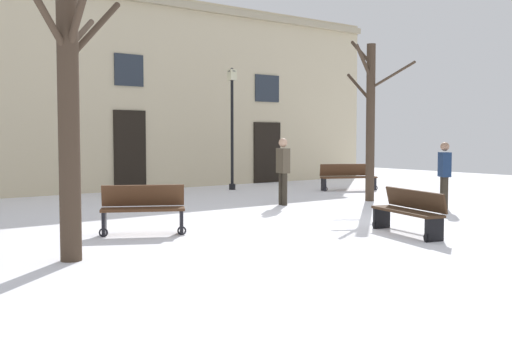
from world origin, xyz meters
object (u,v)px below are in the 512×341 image
object	(u,v)px
bench_by_litter_bin	(409,211)
person_near_bench	(283,168)
tree_near_facade	(69,106)
bench_facing_shops	(348,177)
tree_center	(370,115)
streetlamp	(232,116)
bench_near_lamp	(143,209)
person_crossing_plaza	(444,172)

from	to	relation	value
bench_by_litter_bin	person_near_bench	world-z (taller)	person_near_bench
tree_near_facade	bench_facing_shops	bearing A→B (deg)	25.57
tree_center	streetlamp	bearing A→B (deg)	101.92
tree_center	bench_by_litter_bin	world-z (taller)	tree_center
bench_near_lamp	person_near_bench	bearing A→B (deg)	49.59
person_crossing_plaza	streetlamp	bearing A→B (deg)	-136.69
streetlamp	bench_near_lamp	distance (m)	9.56
bench_near_lamp	tree_center	bearing A→B (deg)	38.01
bench_near_lamp	tree_near_facade	bearing A→B (deg)	-113.38
streetlamp	person_crossing_plaza	bearing A→B (deg)	-80.94
tree_center	bench_near_lamp	size ratio (longest dim) A/B	2.91
bench_near_lamp	bench_by_litter_bin	distance (m)	4.99
tree_near_facade	bench_facing_shops	size ratio (longest dim) A/B	2.21
tree_near_facade	tree_center	xyz separation A→B (m)	(9.69, 2.88, 0.15)
tree_center	bench_near_lamp	distance (m)	8.10
bench_near_lamp	bench_facing_shops	size ratio (longest dim) A/B	0.83
person_near_bench	person_crossing_plaza	bearing A→B (deg)	-129.00
tree_center	bench_facing_shops	bearing A→B (deg)	54.38
person_near_bench	streetlamp	bearing A→B (deg)	-9.82
bench_near_lamp	person_crossing_plaza	distance (m)	7.94
bench_by_litter_bin	person_crossing_plaza	size ratio (longest dim) A/B	1.08
tree_near_facade	bench_by_litter_bin	xyz separation A→B (m)	(5.88, -1.52, -1.84)
bench_near_lamp	bench_facing_shops	distance (m)	10.46
bench_facing_shops	person_near_bench	distance (m)	5.01
bench_facing_shops	streetlamp	bearing A→B (deg)	165.07
tree_near_facade	person_crossing_plaza	distance (m)	9.91
bench_by_litter_bin	bench_near_lamp	bearing A→B (deg)	-112.28
tree_center	bench_facing_shops	size ratio (longest dim) A/B	2.41
tree_near_facade	bench_near_lamp	distance (m)	3.07
bench_facing_shops	tree_center	bearing A→B (deg)	-100.35
tree_near_facade	person_crossing_plaza	size ratio (longest dim) A/B	2.52
tree_near_facade	tree_center	world-z (taller)	tree_center
streetlamp	bench_facing_shops	xyz separation A→B (m)	(3.01, -2.54, -2.06)
bench_by_litter_bin	tree_center	bearing A→B (deg)	154.74
streetlamp	bench_facing_shops	bearing A→B (deg)	-40.20
bench_by_litter_bin	bench_facing_shops	bearing A→B (deg)	156.62
bench_near_lamp	bench_by_litter_bin	bearing A→B (deg)	-9.68
tree_center	streetlamp	distance (m)	5.33
person_near_bench	bench_facing_shops	bearing A→B (deg)	-57.25
bench_facing_shops	person_crossing_plaza	xyz separation A→B (m)	(-1.80, -5.07, 0.47)
streetlamp	bench_near_lamp	size ratio (longest dim) A/B	2.61
tree_near_facade	person_near_bench	world-z (taller)	tree_near_facade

